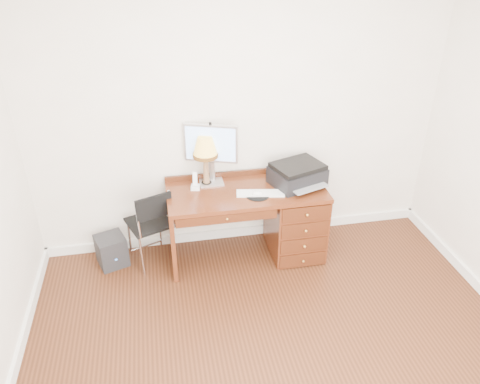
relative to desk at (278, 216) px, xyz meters
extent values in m
plane|color=#35180C|center=(-0.32, -1.40, -0.41)|extent=(4.00, 4.00, 0.00)
plane|color=white|center=(-0.32, 0.35, 0.94)|extent=(4.00, 0.00, 4.00)
cube|color=white|center=(-0.32, 0.33, -0.36)|extent=(4.00, 0.03, 0.10)
cube|color=#5B2713|center=(-0.32, -0.01, 0.32)|extent=(1.50, 0.65, 0.04)
cube|color=#5B2713|center=(0.18, -0.01, -0.06)|extent=(0.50, 0.61, 0.71)
cube|color=#5B2713|center=(-1.05, -0.01, -0.06)|extent=(0.04, 0.61, 0.71)
cube|color=#481F0E|center=(-0.56, 0.29, 0.05)|extent=(0.96, 0.03, 0.39)
cube|color=#481F0E|center=(-0.56, -0.31, 0.25)|extent=(0.91, 0.03, 0.09)
sphere|color=#BF8C3F|center=(0.18, -0.34, -0.06)|extent=(0.03, 0.03, 0.03)
cube|color=silver|center=(-0.63, 0.20, 0.34)|extent=(0.27, 0.23, 0.02)
cube|color=silver|center=(-0.63, 0.25, 0.44)|extent=(0.06, 0.05, 0.18)
cube|color=silver|center=(-0.63, 0.23, 0.74)|extent=(0.50, 0.21, 0.37)
cube|color=#4C8CF2|center=(-0.63, 0.20, 0.74)|extent=(0.44, 0.16, 0.33)
cube|color=white|center=(-0.21, -0.10, 0.35)|extent=(0.46, 0.20, 0.02)
cylinder|color=black|center=(-0.24, -0.13, 0.34)|extent=(0.22, 0.22, 0.01)
ellipsoid|color=white|center=(-0.24, -0.13, 0.36)|extent=(0.10, 0.06, 0.04)
cube|color=black|center=(0.18, 0.03, 0.42)|extent=(0.57, 0.50, 0.17)
cube|color=black|center=(0.18, 0.03, 0.53)|extent=(0.54, 0.48, 0.04)
cylinder|color=black|center=(-0.68, 0.19, 0.35)|extent=(0.10, 0.10, 0.02)
cone|color=olive|center=(-0.68, 0.19, 0.50)|extent=(0.06, 0.06, 0.29)
cone|color=gold|center=(-0.68, 0.19, 0.73)|extent=(0.23, 0.23, 0.18)
cylinder|color=#593814|center=(-0.68, 0.19, 0.64)|extent=(0.24, 0.24, 0.04)
cube|color=white|center=(-0.79, 0.11, 0.36)|extent=(0.10, 0.10, 0.04)
cube|color=white|center=(-0.79, 0.11, 0.44)|extent=(0.05, 0.06, 0.14)
cylinder|color=black|center=(0.08, 0.23, 0.39)|extent=(0.08, 0.08, 0.10)
cube|color=black|center=(-1.26, 0.10, 0.02)|extent=(0.50, 0.50, 0.02)
cube|color=black|center=(-1.26, -0.09, 0.29)|extent=(0.33, 0.15, 0.23)
cylinder|color=silver|center=(-1.42, 0.26, -0.20)|extent=(0.02, 0.02, 0.43)
cylinder|color=silver|center=(-1.09, 0.26, -0.20)|extent=(0.02, 0.02, 0.43)
cylinder|color=silver|center=(-1.42, -0.07, -0.20)|extent=(0.02, 0.02, 0.43)
cylinder|color=silver|center=(-1.09, -0.07, -0.20)|extent=(0.02, 0.02, 0.43)
cylinder|color=silver|center=(-1.42, -0.09, 0.21)|extent=(0.02, 0.02, 0.38)
cylinder|color=silver|center=(-1.09, -0.09, 0.21)|extent=(0.02, 0.02, 0.38)
cube|color=black|center=(-1.65, 0.10, -0.26)|extent=(0.34, 0.34, 0.31)
camera|label=1|loc=(-1.10, -3.76, 2.51)|focal=35.00mm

